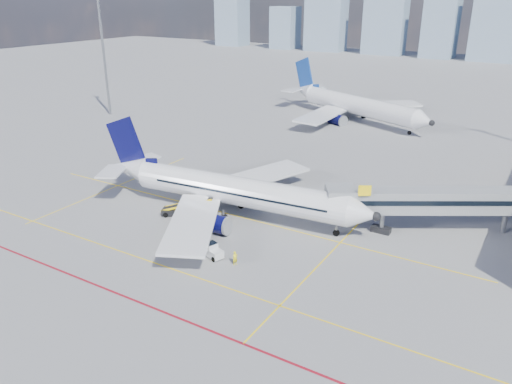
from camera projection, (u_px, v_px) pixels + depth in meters
ground at (195, 241)px, 55.37m from camera, size 420.00×420.00×0.00m
apron_markings at (168, 254)px, 52.53m from camera, size 90.00×35.12×0.01m
jet_bridge at (452, 202)px, 56.15m from camera, size 23.55×15.78×6.30m
floodlight_mast_nw at (104, 53)px, 108.54m from camera, size 3.20×0.61×25.45m
distant_skyline at (472, 27)px, 203.39m from camera, size 250.43×15.90×31.38m
main_aircraft at (228, 190)px, 61.05m from camera, size 37.00×32.20×10.89m
second_aircraft at (353, 105)px, 107.75m from camera, size 38.65×32.60×11.96m
baggage_tug at (213, 251)px, 51.79m from camera, size 2.47×1.94×1.53m
cargo_dolly at (189, 232)px, 54.75m from camera, size 4.27×2.85×2.15m
belt_loader at (182, 210)px, 61.48m from camera, size 6.44×3.93×2.65m
ramp_worker at (235, 258)px, 50.25m from camera, size 0.55×0.64×1.50m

